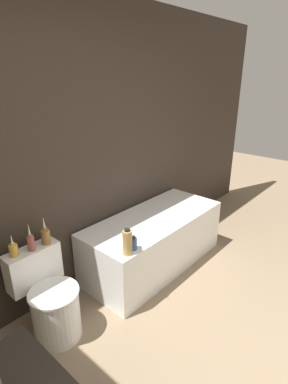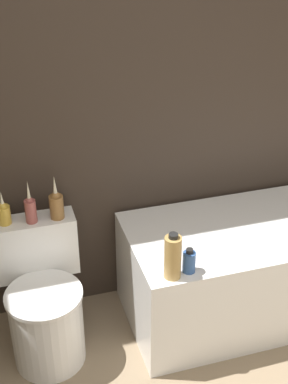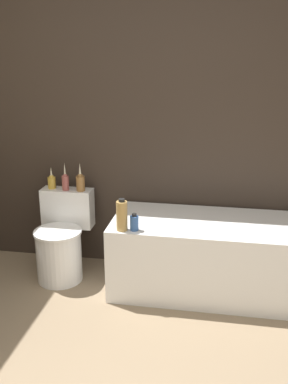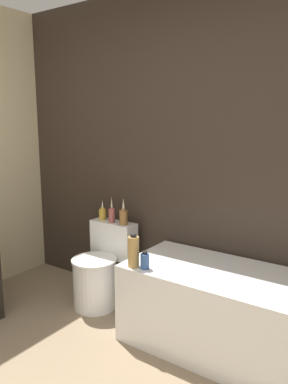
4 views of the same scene
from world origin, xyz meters
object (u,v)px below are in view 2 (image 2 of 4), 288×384
at_px(vase_silver, 30,208).
at_px(shampoo_bottle_short, 189,261).
at_px(vase_gold, 4,212).
at_px(vase_bronze, 56,204).
at_px(shampoo_bottle_tall, 173,257).
at_px(toilet, 44,304).
at_px(bathtub, 268,264).

distance_m(vase_silver, shampoo_bottle_short, 0.81).
xyz_separation_m(vase_gold, shampoo_bottle_short, (0.79, -0.47, -0.13)).
distance_m(vase_bronze, shampoo_bottle_short, 0.71).
distance_m(vase_bronze, shampoo_bottle_tall, 0.65).
relative_size(toilet, vase_gold, 3.84).
bearing_deg(shampoo_bottle_tall, vase_bronze, 134.09).
bearing_deg(bathtub, toilet, 179.18).
height_order(toilet, vase_bronze, vase_bronze).
xyz_separation_m(toilet, shampoo_bottle_tall, (0.58, -0.29, 0.38)).
height_order(vase_silver, vase_bronze, vase_bronze).
relative_size(toilet, vase_silver, 3.02).
xyz_separation_m(vase_gold, vase_bronze, (0.25, -0.02, 0.02)).
xyz_separation_m(toilet, vase_silver, (0.00, 0.17, 0.47)).
xyz_separation_m(toilet, vase_gold, (-0.13, 0.19, 0.45)).
xyz_separation_m(toilet, shampoo_bottle_short, (0.66, -0.28, 0.33)).
relative_size(bathtub, vase_silver, 6.95).
bearing_deg(vase_bronze, vase_gold, 175.11).
distance_m(bathtub, vase_silver, 1.35).
bearing_deg(bathtub, shampoo_bottle_short, -156.21).
bearing_deg(bathtub, vase_gold, 171.33).
bearing_deg(toilet, shampoo_bottle_tall, -26.90).
bearing_deg(toilet, vase_silver, 90.00).
xyz_separation_m(toilet, vase_bronze, (0.13, 0.17, 0.47)).
bearing_deg(shampoo_bottle_short, vase_bronze, 139.99).
xyz_separation_m(vase_silver, shampoo_bottle_short, (0.66, -0.45, -0.14)).
relative_size(bathtub, vase_gold, 8.83).
bearing_deg(shampoo_bottle_tall, shampoo_bottle_short, 9.09).
relative_size(vase_silver, shampoo_bottle_tall, 0.97).
xyz_separation_m(bathtub, vase_bronze, (-1.12, 0.19, 0.48)).
bearing_deg(vase_silver, shampoo_bottle_short, -33.97).
relative_size(toilet, shampoo_bottle_short, 5.49).
bearing_deg(vase_gold, vase_silver, -10.84).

